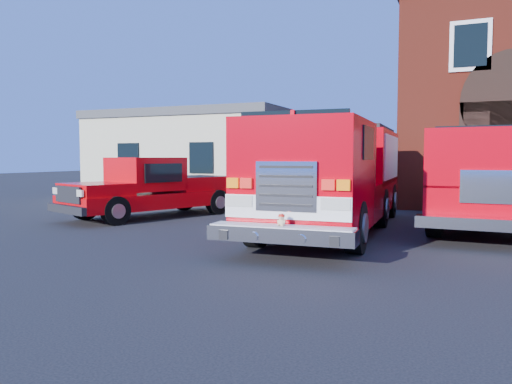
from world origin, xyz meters
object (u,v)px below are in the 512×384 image
at_px(side_building, 206,154).
at_px(pickup_truck, 153,189).
at_px(fire_engine, 335,175).
at_px(secondary_truck, 488,172).

bearing_deg(side_building, pickup_truck, -71.22).
xyz_separation_m(fire_engine, pickup_truck, (-6.41, 0.57, -0.59)).
relative_size(side_building, fire_engine, 1.04).
bearing_deg(side_building, fire_engine, -46.45).
height_order(fire_engine, pickup_truck, fire_engine).
bearing_deg(secondary_truck, pickup_truck, -167.57).
distance_m(pickup_truck, secondary_truck, 10.58).
bearing_deg(pickup_truck, secondary_truck, 12.43).
relative_size(side_building, pickup_truck, 1.56).
bearing_deg(fire_engine, side_building, 133.55).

